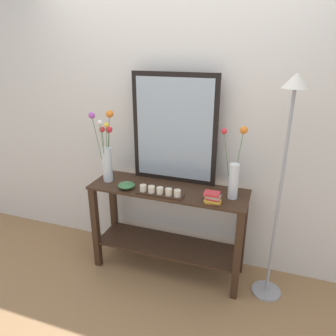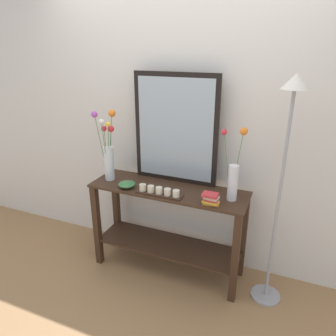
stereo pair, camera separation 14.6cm
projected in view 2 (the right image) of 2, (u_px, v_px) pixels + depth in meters
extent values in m
cube|color=#997047|center=(168.00, 268.00, 3.00)|extent=(7.00, 6.00, 0.02)
cube|color=silver|center=(182.00, 119.00, 2.79)|extent=(6.40, 0.08, 2.70)
cube|color=#382316|center=(168.00, 189.00, 2.70)|extent=(1.35, 0.42, 0.02)
cube|color=#382316|center=(168.00, 245.00, 2.91)|extent=(1.29, 0.38, 0.02)
cube|color=#382316|center=(97.00, 226.00, 2.93)|extent=(0.06, 0.06, 0.80)
cube|color=#382316|center=(235.00, 259.00, 2.47)|extent=(0.06, 0.06, 0.80)
cube|color=#382316|center=(117.00, 209.00, 3.23)|extent=(0.06, 0.06, 0.80)
cube|color=#382316|center=(243.00, 236.00, 2.77)|extent=(0.06, 0.06, 0.80)
cube|color=black|center=(175.00, 129.00, 2.68)|extent=(0.75, 0.03, 0.94)
cube|color=#9EADB7|center=(175.00, 130.00, 2.67)|extent=(0.67, 0.00, 0.86)
cylinder|color=silver|center=(109.00, 163.00, 2.82)|extent=(0.09, 0.09, 0.31)
cylinder|color=#4C753D|center=(106.00, 154.00, 2.78)|extent=(0.01, 0.02, 0.46)
sphere|color=red|center=(104.00, 129.00, 2.69)|extent=(0.05, 0.05, 0.05)
cylinder|color=#4C753D|center=(101.00, 147.00, 2.80)|extent=(0.11, 0.03, 0.56)
sphere|color=#B24CB7|center=(94.00, 114.00, 2.73)|extent=(0.06, 0.06, 0.06)
cylinder|color=#4C753D|center=(105.00, 151.00, 2.74)|extent=(0.02, 0.07, 0.53)
sphere|color=silver|center=(101.00, 122.00, 2.61)|extent=(0.04, 0.04, 0.04)
cylinder|color=#4C753D|center=(111.00, 153.00, 2.80)|extent=(0.03, 0.03, 0.44)
sphere|color=red|center=(111.00, 129.00, 2.73)|extent=(0.06, 0.06, 0.06)
cylinder|color=#4C753D|center=(110.00, 146.00, 2.79)|extent=(0.03, 0.09, 0.57)
sphere|color=orange|center=(112.00, 113.00, 2.72)|extent=(0.06, 0.06, 0.06)
cylinder|color=#4C753D|center=(109.00, 152.00, 2.76)|extent=(0.06, 0.05, 0.50)
sphere|color=yellow|center=(108.00, 124.00, 2.64)|extent=(0.04, 0.04, 0.04)
cylinder|color=silver|center=(233.00, 183.00, 2.45)|extent=(0.08, 0.08, 0.29)
cylinder|color=#4C753D|center=(237.00, 165.00, 2.44)|extent=(0.05, 0.09, 0.52)
sphere|color=orange|center=(244.00, 131.00, 2.38)|extent=(0.06, 0.06, 0.06)
cylinder|color=#4C753D|center=(227.00, 165.00, 2.46)|extent=(0.10, 0.09, 0.50)
sphere|color=red|center=(224.00, 132.00, 2.43)|extent=(0.05, 0.05, 0.05)
cube|color=#382316|center=(159.00, 194.00, 2.58)|extent=(0.39, 0.09, 0.01)
cylinder|color=beige|center=(143.00, 187.00, 2.62)|extent=(0.06, 0.06, 0.05)
cylinder|color=beige|center=(151.00, 189.00, 2.59)|extent=(0.06, 0.06, 0.05)
cylinder|color=beige|center=(159.00, 190.00, 2.57)|extent=(0.06, 0.06, 0.05)
cylinder|color=beige|center=(167.00, 192.00, 2.54)|extent=(0.06, 0.06, 0.05)
cylinder|color=beige|center=(176.00, 193.00, 2.51)|extent=(0.06, 0.06, 0.05)
cylinder|color=#38703D|center=(127.00, 187.00, 2.72)|extent=(0.06, 0.06, 0.01)
ellipsoid|color=#38703D|center=(127.00, 184.00, 2.71)|extent=(0.14, 0.14, 0.04)
cube|color=orange|center=(211.00, 203.00, 2.43)|extent=(0.13, 0.08, 0.01)
cube|color=gold|center=(211.00, 202.00, 2.42)|extent=(0.13, 0.08, 0.01)
cube|color=#C63338|center=(212.00, 199.00, 2.42)|extent=(0.10, 0.09, 0.02)
cube|color=#B2A893|center=(211.00, 197.00, 2.41)|extent=(0.12, 0.08, 0.02)
cube|color=#C63338|center=(210.00, 195.00, 2.40)|extent=(0.12, 0.09, 0.02)
cylinder|color=#9E9EA3|center=(265.00, 295.00, 2.65)|extent=(0.24, 0.24, 0.02)
cylinder|color=#9E9EA3|center=(278.00, 205.00, 2.34)|extent=(0.02, 0.02, 1.68)
cone|color=beige|center=(296.00, 81.00, 2.02)|extent=(0.18, 0.18, 0.10)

